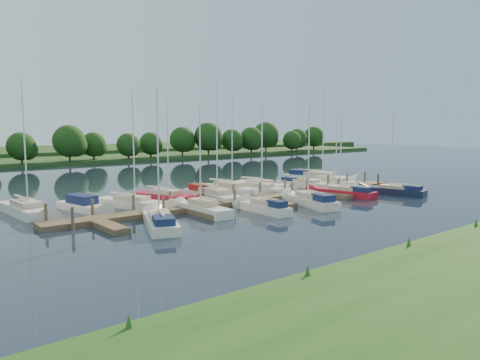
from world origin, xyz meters
TOP-DOWN VIEW (x-y plane):
  - ground at (0.00, 0.00)m, footprint 260.00×260.00m
  - dock at (0.00, 7.31)m, footprint 40.00×6.00m
  - mooring_pilings at (0.00, 8.43)m, footprint 38.24×2.84m
  - far_shore at (0.00, 75.00)m, footprint 180.00×30.00m
  - distant_hill at (0.00, 100.00)m, footprint 220.00×40.00m
  - treeline at (2.22, 62.13)m, footprint 146.88×10.07m
  - sailboat_n_0 at (-18.98, 14.37)m, footprint 2.58×8.85m
  - motorboat at (-14.68, 13.45)m, footprint 2.72×6.26m
  - sailboat_n_2 at (-10.71, 12.24)m, footprint 4.59×8.00m
  - sailboat_n_3 at (-6.69, 13.30)m, footprint 3.84×7.84m
  - sailboat_n_4 at (-2.85, 10.78)m, footprint 2.57×9.28m
  - sailboat_n_5 at (1.22, 13.56)m, footprint 4.03×8.57m
  - sailboat_n_6 at (3.97, 11.86)m, footprint 3.55×8.06m
  - sailboat_n_7 at (6.04, 14.19)m, footprint 3.81×7.59m
  - sailboat_n_8 at (11.41, 12.12)m, footprint 3.14×7.71m
  - sailboat_n_9 at (15.01, 10.84)m, footprint 2.65×6.86m
  - sailboat_n_10 at (17.07, 15.05)m, footprint 4.91×9.91m
  - sailboat_s_0 at (-12.76, 3.84)m, footprint 4.45×7.98m
  - sailboat_s_1 at (-7.68, 5.82)m, footprint 1.81×6.99m
  - sailboat_s_2 at (-3.29, 3.10)m, footprint 1.66×6.10m
  - sailboat_s_3 at (2.26, 3.02)m, footprint 3.46×7.68m
  - sailboat_s_4 at (9.14, 4.78)m, footprint 2.97×7.57m
  - sailboat_s_5 at (14.46, 2.28)m, footprint 2.97×7.09m

SIDE VIEW (x-z plane):
  - ground at x=0.00m, z-range 0.00..0.00m
  - dock at x=0.00m, z-range 0.00..0.40m
  - sailboat_n_9 at x=15.01m, z-range -4.08..4.62m
  - sailboat_n_2 at x=-10.71m, z-range -4.91..5.46m
  - sailboat_n_6 at x=3.97m, z-range -4.84..5.39m
  - sailboat_n_7 at x=6.04m, z-range -4.62..5.17m
  - sailboat_n_3 at x=-6.69m, z-range -4.78..5.34m
  - sailboat_n_0 at x=-18.98m, z-range -5.36..5.92m
  - sailboat_n_5 at x=1.22m, z-range -5.22..5.79m
  - sailboat_s_1 at x=-7.68m, z-range -4.32..4.90m
  - far_shore at x=0.00m, z-range 0.00..0.60m
  - sailboat_n_8 at x=11.41m, z-range -4.52..5.13m
  - sailboat_s_5 at x=14.46m, z-range -4.18..4.80m
  - sailboat_s_0 at x=-12.76m, z-range -4.82..5.45m
  - sailboat_s_4 at x=9.14m, z-range -4.48..5.11m
  - sailboat_s_2 at x=-3.29m, z-range -3.70..4.36m
  - sailboat_s_3 at x=2.26m, z-range -4.62..5.29m
  - sailboat_n_4 at x=-2.85m, z-range -5.57..6.25m
  - sailboat_n_10 at x=17.07m, z-range -5.96..6.65m
  - motorboat at x=-14.68m, z-range -0.50..1.20m
  - mooring_pilings at x=0.00m, z-range -0.40..1.60m
  - distant_hill at x=0.00m, z-range 0.00..1.40m
  - treeline at x=2.22m, z-range 0.07..8.38m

